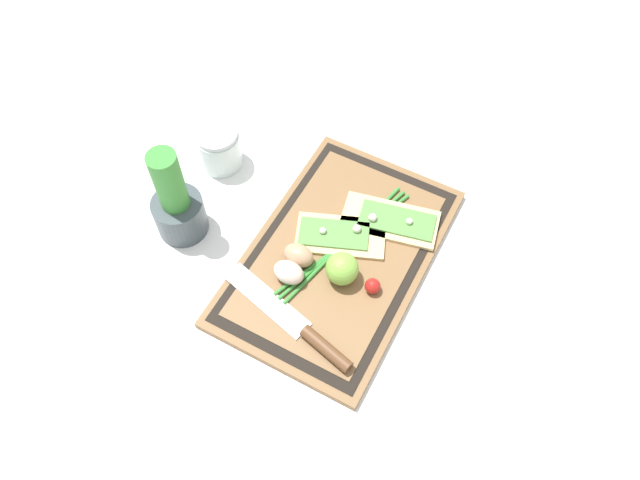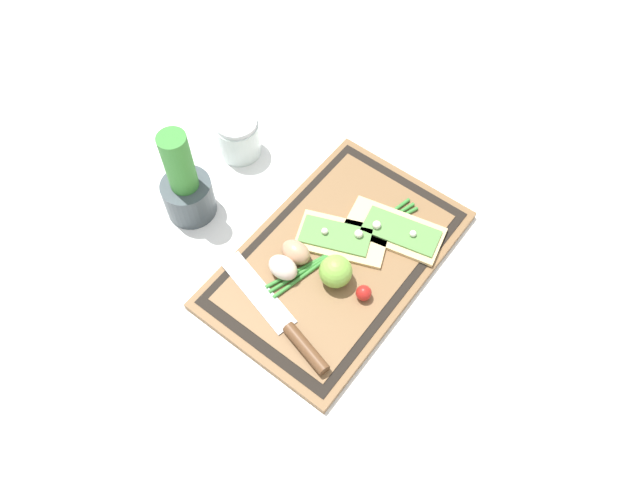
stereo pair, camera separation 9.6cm
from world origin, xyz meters
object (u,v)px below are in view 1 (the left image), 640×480
(lime, at_px, (342,269))
(herb_pot, at_px, (177,205))
(knife, at_px, (307,333))
(egg_pink, at_px, (289,272))
(pizza_slice_near, at_px, (391,220))
(pizza_slice_far, at_px, (339,235))
(egg_brown, at_px, (299,255))
(sauce_jar, at_px, (219,150))
(cherry_tomato_red, at_px, (373,286))

(lime, bearing_deg, herb_pot, 96.66)
(knife, height_order, egg_pink, egg_pink)
(pizza_slice_near, relative_size, pizza_slice_far, 1.05)
(knife, height_order, lime, lime)
(egg_brown, distance_m, sauce_jar, 0.29)
(pizza_slice_far, bearing_deg, pizza_slice_near, -43.33)
(cherry_tomato_red, bearing_deg, egg_brown, 94.19)
(knife, bearing_deg, herb_pot, 74.26)
(pizza_slice_far, xyz_separation_m, egg_pink, (-0.12, 0.04, 0.02))
(egg_brown, bearing_deg, egg_pink, -177.38)
(herb_pot, bearing_deg, egg_brown, -82.88)
(pizza_slice_far, bearing_deg, cherry_tomato_red, -124.88)
(pizza_slice_near, xyz_separation_m, lime, (-0.15, 0.03, 0.02))
(pizza_slice_near, relative_size, herb_pot, 0.93)
(egg_brown, bearing_deg, knife, -144.95)
(pizza_slice_far, distance_m, cherry_tomato_red, 0.12)
(egg_pink, bearing_deg, cherry_tomato_red, -70.86)
(egg_brown, bearing_deg, pizza_slice_far, -26.25)
(cherry_tomato_red, xyz_separation_m, herb_pot, (-0.04, 0.38, 0.04))
(egg_pink, distance_m, herb_pot, 0.24)
(egg_pink, bearing_deg, knife, -134.68)
(egg_brown, relative_size, cherry_tomato_red, 2.03)
(knife, bearing_deg, sauce_jar, 53.03)
(knife, relative_size, lime, 4.71)
(pizza_slice_far, relative_size, lime, 3.14)
(knife, xyz_separation_m, egg_pink, (0.08, 0.08, 0.01))
(lime, relative_size, herb_pot, 0.28)
(egg_pink, bearing_deg, pizza_slice_far, -17.79)
(pizza_slice_far, relative_size, egg_pink, 3.26)
(knife, distance_m, egg_pink, 0.12)
(knife, distance_m, cherry_tomato_red, 0.14)
(pizza_slice_far, distance_m, egg_brown, 0.09)
(lime, xyz_separation_m, sauce_jar, (0.13, 0.34, -0.01))
(pizza_slice_far, bearing_deg, sauce_jar, 79.17)
(egg_brown, distance_m, egg_pink, 0.04)
(pizza_slice_near, xyz_separation_m, sauce_jar, (-0.02, 0.37, 0.01))
(pizza_slice_near, bearing_deg, egg_pink, 150.69)
(knife, xyz_separation_m, herb_pot, (0.09, 0.32, 0.05))
(sauce_jar, bearing_deg, knife, -126.97)
(egg_pink, bearing_deg, sauce_jar, 55.85)
(pizza_slice_near, distance_m, pizza_slice_far, 0.10)
(egg_brown, relative_size, lime, 0.96)
(pizza_slice_far, height_order, knife, pizza_slice_far)
(pizza_slice_far, height_order, egg_pink, egg_pink)
(knife, relative_size, herb_pot, 1.33)
(egg_brown, xyz_separation_m, cherry_tomato_red, (0.01, -0.14, -0.01))
(pizza_slice_near, relative_size, knife, 0.70)
(pizza_slice_near, xyz_separation_m, egg_brown, (-0.16, 0.11, 0.02))
(egg_pink, distance_m, lime, 0.09)
(knife, distance_m, egg_brown, 0.15)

